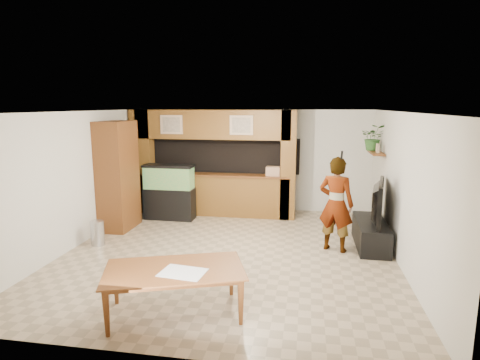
% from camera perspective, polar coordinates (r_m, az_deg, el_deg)
% --- Properties ---
extents(floor, '(6.50, 6.50, 0.00)m').
position_cam_1_polar(floor, '(7.66, -1.49, -10.16)').
color(floor, tan).
rests_on(floor, ground).
extents(ceiling, '(6.50, 6.50, 0.00)m').
position_cam_1_polar(ceiling, '(7.16, -1.59, 9.69)').
color(ceiling, white).
rests_on(ceiling, wall_back).
extents(wall_back, '(6.00, 0.00, 6.00)m').
position_cam_1_polar(wall_back, '(10.46, 1.89, 2.86)').
color(wall_back, silver).
rests_on(wall_back, floor).
extents(wall_left, '(0.00, 6.50, 6.50)m').
position_cam_1_polar(wall_left, '(8.40, -22.06, 0.14)').
color(wall_left, silver).
rests_on(wall_left, floor).
extents(wall_right, '(0.00, 6.50, 6.50)m').
position_cam_1_polar(wall_right, '(7.34, 22.10, -1.29)').
color(wall_right, silver).
rests_on(wall_right, floor).
extents(partition, '(4.20, 0.99, 2.60)m').
position_cam_1_polar(partition, '(10.03, -3.96, 2.58)').
color(partition, brown).
rests_on(partition, floor).
extents(wall_clock, '(0.05, 0.25, 0.25)m').
position_cam_1_polar(wall_clock, '(9.16, -18.88, 4.96)').
color(wall_clock, black).
rests_on(wall_clock, wall_left).
extents(wall_shelf, '(0.25, 0.90, 0.04)m').
position_cam_1_polar(wall_shelf, '(9.15, 18.78, 3.69)').
color(wall_shelf, brown).
rests_on(wall_shelf, wall_right).
extents(pantry_cabinet, '(0.59, 0.97, 2.38)m').
position_cam_1_polar(pantry_cabinet, '(9.18, -17.00, 0.59)').
color(pantry_cabinet, brown).
rests_on(pantry_cabinet, floor).
extents(trash_can, '(0.27, 0.27, 0.49)m').
position_cam_1_polar(trash_can, '(8.41, -19.61, -7.10)').
color(trash_can, '#B2B2B7').
rests_on(trash_can, floor).
extents(aquarium, '(1.19, 0.45, 1.32)m').
position_cam_1_polar(aquarium, '(9.76, -10.02, -1.77)').
color(aquarium, black).
rests_on(aquarium, floor).
extents(tv_stand, '(0.55, 1.50, 0.50)m').
position_cam_1_polar(tv_stand, '(8.27, 18.08, -7.27)').
color(tv_stand, black).
rests_on(tv_stand, floor).
extents(television, '(0.43, 1.38, 0.79)m').
position_cam_1_polar(television, '(8.10, 18.34, -2.91)').
color(television, black).
rests_on(television, tv_stand).
extents(photo_frame, '(0.06, 0.14, 0.19)m').
position_cam_1_polar(photo_frame, '(8.97, 18.99, 4.29)').
color(photo_frame, tan).
rests_on(photo_frame, wall_shelf).
extents(potted_plant, '(0.57, 0.51, 0.57)m').
position_cam_1_polar(potted_plant, '(9.38, 18.46, 5.76)').
color(potted_plant, '#2B5B24').
rests_on(potted_plant, wall_shelf).
extents(person, '(0.76, 0.63, 1.79)m').
position_cam_1_polar(person, '(7.69, 13.49, -3.38)').
color(person, '#A08057').
rests_on(person, floor).
extents(microphone, '(0.04, 0.10, 0.16)m').
position_cam_1_polar(microphone, '(7.36, 14.28, 3.44)').
color(microphone, black).
rests_on(microphone, person).
extents(dining_table, '(2.01, 1.53, 0.63)m').
position_cam_1_polar(dining_table, '(5.48, -9.21, -15.52)').
color(dining_table, brown).
rests_on(dining_table, floor).
extents(newspaper_a, '(0.61, 0.47, 0.01)m').
position_cam_1_polar(newspaper_a, '(5.25, -8.14, -12.89)').
color(newspaper_a, silver).
rests_on(newspaper_a, dining_table).
extents(counter_box, '(0.34, 0.23, 0.22)m').
position_cam_1_polar(counter_box, '(9.63, 4.74, 1.25)').
color(counter_box, tan).
rests_on(counter_box, partition).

